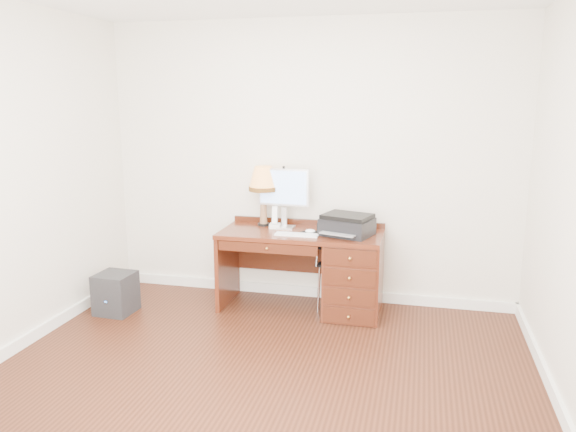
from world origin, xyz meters
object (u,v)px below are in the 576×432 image
(chair, at_px, (344,259))
(equipment_box, at_px, (116,293))
(leg_lamp, at_px, (263,182))
(printer, at_px, (347,225))
(desk, at_px, (335,269))
(phone, at_px, (275,222))
(monitor, at_px, (284,191))

(chair, bearing_deg, equipment_box, -145.43)
(leg_lamp, relative_size, equipment_box, 1.53)
(printer, bearing_deg, chair, -170.53)
(desk, relative_size, equipment_box, 3.98)
(desk, relative_size, leg_lamp, 2.60)
(chair, height_order, equipment_box, chair)
(printer, height_order, leg_lamp, leg_lamp)
(printer, distance_m, leg_lamp, 0.92)
(leg_lamp, xyz_separation_m, phone, (0.14, -0.09, -0.36))
(printer, height_order, chair, printer)
(monitor, xyz_separation_m, equipment_box, (-1.45, -0.65, -0.92))
(desk, xyz_separation_m, phone, (-0.60, 0.08, 0.40))
(desk, relative_size, chair, 1.75)
(monitor, distance_m, chair, 0.86)
(printer, bearing_deg, equipment_box, -149.42)
(leg_lamp, distance_m, phone, 0.40)
(printer, bearing_deg, leg_lamp, -175.37)
(phone, relative_size, equipment_box, 0.55)
(phone, bearing_deg, leg_lamp, 141.25)
(desk, distance_m, monitor, 0.88)
(printer, relative_size, equipment_box, 1.35)
(chair, bearing_deg, phone, -167.34)
(leg_lamp, height_order, equipment_box, leg_lamp)
(desk, bearing_deg, chair, -15.10)
(printer, relative_size, leg_lamp, 0.88)
(chair, bearing_deg, printer, 13.20)
(monitor, height_order, equipment_box, monitor)
(monitor, relative_size, chair, 0.66)
(equipment_box, bearing_deg, chair, 16.21)
(monitor, relative_size, phone, 2.72)
(desk, distance_m, chair, 0.14)
(chair, xyz_separation_m, equipment_box, (-2.06, -0.49, -0.33))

